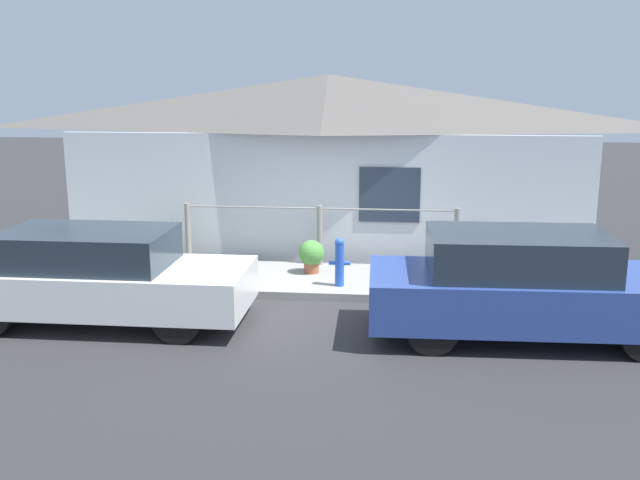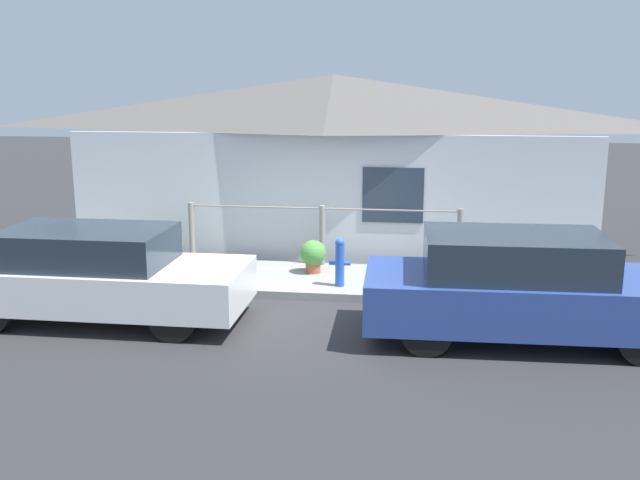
# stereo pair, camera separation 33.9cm
# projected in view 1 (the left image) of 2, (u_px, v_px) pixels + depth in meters

# --- Properties ---
(ground_plane) EXTENTS (60.00, 60.00, 0.00)m
(ground_plane) POSITION_uv_depth(u_px,v_px,m) (308.00, 300.00, 11.08)
(ground_plane) COLOR #2D2D30
(sidewalk) EXTENTS (24.00, 1.92, 0.12)m
(sidewalk) POSITION_uv_depth(u_px,v_px,m) (315.00, 280.00, 12.00)
(sidewalk) COLOR gray
(sidewalk) RESTS_ON ground_plane
(house) EXTENTS (10.15, 2.23, 3.45)m
(house) POSITION_uv_depth(u_px,v_px,m) (328.00, 112.00, 13.65)
(house) COLOR silver
(house) RESTS_ON ground_plane
(fence) EXTENTS (4.90, 0.10, 1.07)m
(fence) POSITION_uv_depth(u_px,v_px,m) (320.00, 232.00, 12.64)
(fence) COLOR gray
(fence) RESTS_ON sidewalk
(car_left) EXTENTS (4.15, 1.62, 1.33)m
(car_left) POSITION_uv_depth(u_px,v_px,m) (98.00, 276.00, 9.96)
(car_left) COLOR white
(car_left) RESTS_ON ground_plane
(car_right) EXTENTS (4.21, 1.76, 1.42)m
(car_right) POSITION_uv_depth(u_px,v_px,m) (525.00, 286.00, 9.36)
(car_right) COLOR #2D4793
(car_right) RESTS_ON ground_plane
(fire_hydrant) EXTENTS (0.35, 0.15, 0.79)m
(fire_hydrant) POSITION_uv_depth(u_px,v_px,m) (340.00, 261.00, 11.36)
(fire_hydrant) COLOR blue
(fire_hydrant) RESTS_ON sidewalk
(potted_plant_near_hydrant) EXTENTS (0.44, 0.44, 0.57)m
(potted_plant_near_hydrant) POSITION_uv_depth(u_px,v_px,m) (311.00, 255.00, 12.15)
(potted_plant_near_hydrant) COLOR #9E5638
(potted_plant_near_hydrant) RESTS_ON sidewalk
(potted_plant_by_fence) EXTENTS (0.50, 0.50, 0.58)m
(potted_plant_by_fence) POSITION_uv_depth(u_px,v_px,m) (166.00, 246.00, 12.83)
(potted_plant_by_fence) COLOR #9E5638
(potted_plant_by_fence) RESTS_ON sidewalk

